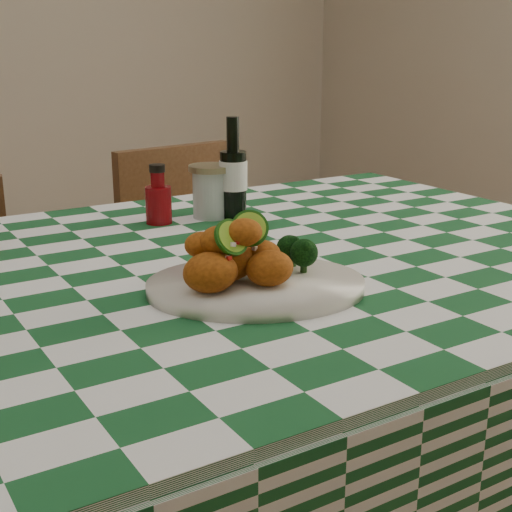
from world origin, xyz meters
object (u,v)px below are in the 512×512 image
mason_jar (211,191)px  ketchup_bottle (158,194)px  beer_bottle (233,168)px  dining_table (200,473)px  plate (256,286)px  wooden_chair_right (212,298)px  fried_chicken_pile (241,252)px

mason_jar → ketchup_bottle: bearing=174.6°
ketchup_bottle → beer_bottle: (0.15, -0.04, 0.04)m
dining_table → plate: size_ratio=5.16×
ketchup_bottle → wooden_chair_right: ketchup_bottle is taller
dining_table → wooden_chair_right: 0.83m
fried_chicken_pile → dining_table: bearing=87.8°
mason_jar → plate: bearing=-110.3°
plate → wooden_chair_right: bearing=66.0°
plate → wooden_chair_right: wooden_chair_right is taller
fried_chicken_pile → beer_bottle: (0.23, 0.42, 0.04)m
mason_jar → beer_bottle: beer_bottle is taller
ketchup_bottle → beer_bottle: beer_bottle is taller
ketchup_bottle → wooden_chair_right: 0.69m
fried_chicken_pile → wooden_chair_right: size_ratio=0.18×
dining_table → ketchup_bottle: size_ratio=13.85×
ketchup_bottle → wooden_chair_right: size_ratio=0.14×
ketchup_bottle → beer_bottle: bearing=-14.7°
ketchup_bottle → mason_jar: 0.11m
ketchup_bottle → wooden_chair_right: (0.34, 0.42, -0.42)m
fried_chicken_pile → ketchup_bottle: ketchup_bottle is taller
beer_bottle → wooden_chair_right: (0.19, 0.46, -0.47)m
plate → ketchup_bottle: bearing=83.6°
dining_table → fried_chicken_pile: 0.49m
dining_table → mason_jar: (0.18, 0.29, 0.45)m
dining_table → ketchup_bottle: bearing=76.6°
dining_table → ketchup_bottle: 0.55m
wooden_chair_right → beer_bottle: bearing=-120.3°
plate → fried_chicken_pile: 0.06m
plate → fried_chicken_pile: size_ratio=2.16×
beer_bottle → wooden_chair_right: beer_bottle is taller
fried_chicken_pile → mason_jar: (0.19, 0.45, -0.01)m
mason_jar → wooden_chair_right: mason_jar is taller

